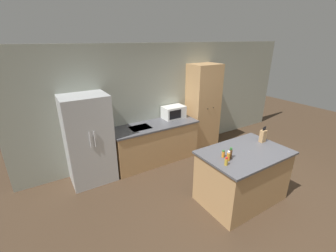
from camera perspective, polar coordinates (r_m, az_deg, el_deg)
ground_plane at (r=4.54m, az=18.64°, el=-16.14°), size 14.00×14.00×0.00m
wall_back at (r=5.54m, az=1.69°, el=6.94°), size 7.20×0.06×2.60m
refrigerator at (r=4.56m, az=-19.47°, el=-3.32°), size 0.83×0.68×1.74m
back_counter at (r=5.17m, az=-3.34°, el=-4.23°), size 1.98×0.71×0.90m
pantry_cabinet at (r=5.76m, az=8.85°, el=4.79°), size 0.73×0.57×2.12m
kitchen_island at (r=4.16m, az=18.28°, el=-11.91°), size 1.47×0.97×0.94m
microwave at (r=5.34m, az=1.42°, el=3.54°), size 0.52×0.35×0.29m
knife_block at (r=4.35m, az=22.97°, el=-2.32°), size 0.10×0.08×0.30m
spice_bottle_tall_dark at (r=3.55m, az=15.09°, el=-7.43°), size 0.05×0.05×0.16m
spice_bottle_short_red at (r=3.43m, az=14.57°, el=-8.73°), size 0.05×0.05×0.13m
spice_bottle_amber_oil at (r=3.64m, az=13.86°, el=-6.91°), size 0.05×0.05×0.12m
spice_bottle_green_herb at (r=3.63m, az=15.61°, el=-6.72°), size 0.05×0.05×0.18m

